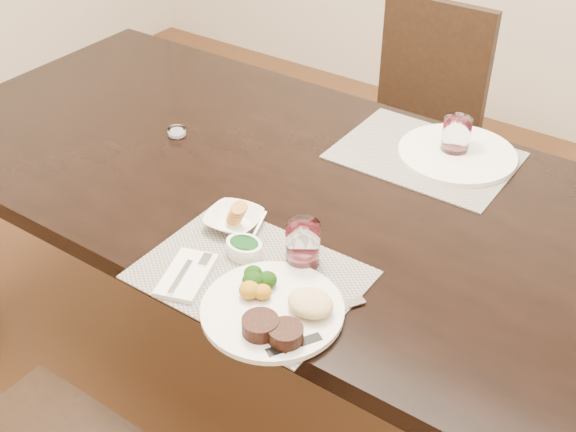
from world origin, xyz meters
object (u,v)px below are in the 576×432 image
Objects in this scene: chair_far at (417,115)px; dinner_plate at (277,310)px; steak_knife at (303,338)px; far_plate at (457,154)px; cracker_bowl at (234,219)px; wine_glass_near at (303,246)px.

chair_far is 1.44m from dinner_plate.
steak_knife and far_plate have the same top height.
dinner_plate is at bearing -92.97° from far_plate.
cracker_bowl is 1.45× the size of wine_glass_near.
steak_knife is at bearing -72.97° from chair_far.
wine_glass_near is at bearing 90.58° from dinner_plate.
chair_far is 6.02× the size of cracker_bowl.
steak_knife is (0.43, -1.39, 0.26)m from chair_far.
cracker_bowl is (0.09, -1.18, 0.27)m from chair_far.
far_plate is at bearing 81.51° from wine_glass_near.
steak_knife is at bearing -87.18° from far_plate.
dinner_plate is 0.18m from wine_glass_near.
dinner_plate is 1.15× the size of steak_knife.
steak_knife is 0.24m from wine_glass_near.
cracker_bowl is at bearing -85.62° from chair_far.
steak_knife is 0.40m from cracker_bowl.
dinner_plate is 2.81× the size of wine_glass_near.
chair_far reaches higher than cracker_bowl.
wine_glass_near is at bearing -76.14° from chair_far.
steak_knife is 0.80m from far_plate.
chair_far is at bearing 94.38° from cracker_bowl.
dinner_plate is 0.32m from cracker_bowl.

